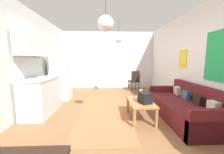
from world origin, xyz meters
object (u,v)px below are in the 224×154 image
couch (185,108)px  coffee_table (141,103)px  refrigerator (61,77)px  accent_chair (134,80)px  pendant_lamp_far (118,39)px  bamboo_vase (141,95)px  handbag (145,98)px  pendant_lamp_near (106,24)px

couch → coffee_table: 1.07m
coffee_table → refrigerator: 2.92m
accent_chair → couch: bearing=89.1°
coffee_table → pendant_lamp_far: pendant_lamp_far is taller
bamboo_vase → accent_chair: bearing=81.2°
handbag → accent_chair: size_ratio=0.38×
bamboo_vase → refrigerator: 2.88m
handbag → accent_chair: accent_chair is taller
coffee_table → bamboo_vase: bearing=75.1°
refrigerator → pendant_lamp_near: pendant_lamp_near is taller
coffee_table → pendant_lamp_far: bearing=103.8°
coffee_table → pendant_lamp_near: 1.90m
pendant_lamp_near → pendant_lamp_far: size_ratio=1.08×
handbag → pendant_lamp_near: 1.74m
coffee_table → accent_chair: size_ratio=1.02×
couch → pendant_lamp_far: pendant_lamp_far is taller
refrigerator → bamboo_vase: bearing=-33.3°
couch → bamboo_vase: bamboo_vase is taller
handbag → accent_chair: (0.39, 2.95, -0.05)m
bamboo_vase → accent_chair: 2.76m
refrigerator → pendant_lamp_near: 2.90m
coffee_table → handbag: size_ratio=2.67×
coffee_table → handbag: (0.06, -0.15, 0.18)m
couch → accent_chair: 2.90m
refrigerator → pendant_lamp_near: size_ratio=1.91×
bamboo_vase → pendant_lamp_far: (-0.41, 1.53, 1.53)m
couch → refrigerator: bearing=154.2°
coffee_table → pendant_lamp_near: bearing=-151.7°
bamboo_vase → pendant_lamp_near: size_ratio=0.58×
couch → bamboo_vase: 1.09m
couch → pendant_lamp_far: (-1.45, 1.62, 1.82)m
coffee_table → pendant_lamp_far: size_ratio=1.21×
bamboo_vase → coffee_table: bearing=-104.9°
bamboo_vase → pendant_lamp_far: pendant_lamp_far is taller
handbag → pendant_lamp_far: size_ratio=0.45×
bamboo_vase → handbag: (0.04, -0.22, -0.01)m
refrigerator → accent_chair: 3.06m
refrigerator → pendant_lamp_far: bearing=-1.4°
coffee_table → refrigerator: (-2.38, 1.65, 0.41)m
coffee_table → pendant_lamp_near: size_ratio=1.13×
handbag → pendant_lamp_far: pendant_lamp_far is taller
accent_chair → pendant_lamp_near: pendant_lamp_near is taller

